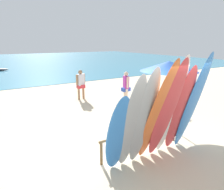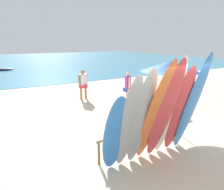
{
  "view_description": "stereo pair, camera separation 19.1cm",
  "coord_description": "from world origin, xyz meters",
  "views": [
    {
      "loc": [
        -3.36,
        -4.02,
        3.0
      ],
      "look_at": [
        0.0,
        1.62,
        1.26
      ],
      "focal_mm": 32.87,
      "sensor_mm": 36.0,
      "label": 1
    },
    {
      "loc": [
        -3.19,
        -4.12,
        3.0
      ],
      "look_at": [
        0.0,
        1.62,
        1.26
      ],
      "focal_mm": 32.87,
      "sensor_mm": 36.0,
      "label": 2
    }
  ],
  "objects": [
    {
      "name": "ground",
      "position": [
        0.0,
        14.0,
        0.0
      ],
      "size": [
        60.0,
        60.0,
        0.0
      ],
      "primitive_type": "plane",
      "color": "beige"
    },
    {
      "name": "ocean_water",
      "position": [
        0.0,
        30.23,
        0.01
      ],
      "size": [
        60.0,
        40.0,
        0.02
      ],
      "primitive_type": "cube",
      "color": "teal",
      "rests_on": "ground"
    },
    {
      "name": "surfboard_rack",
      "position": [
        0.0,
        0.0,
        0.51
      ],
      "size": [
        2.66,
        0.07,
        0.65
      ],
      "color": "brown",
      "rests_on": "ground"
    },
    {
      "name": "surfboard_blue_0",
      "position": [
        -1.11,
        -0.51,
        0.98
      ],
      "size": [
        0.61,
        0.66,
        1.95
      ],
      "primitive_type": "ellipsoid",
      "rotation": [
        0.28,
        0.0,
        -0.06
      ],
      "color": "#337AD1",
      "rests_on": "ground"
    },
    {
      "name": "surfboard_grey_1",
      "position": [
        -0.8,
        -0.58,
        1.19
      ],
      "size": [
        0.54,
        0.79,
        2.39
      ],
      "primitive_type": "ellipsoid",
      "rotation": [
        0.28,
        0.0,
        0.04
      ],
      "color": "#999EA3",
      "rests_on": "ground"
    },
    {
      "name": "surfboard_grey_2",
      "position": [
        -0.47,
        -0.61,
        1.26
      ],
      "size": [
        0.57,
        0.81,
        2.51
      ],
      "primitive_type": "ellipsoid",
      "rotation": [
        0.28,
        0.0,
        0.03
      ],
      "color": "#999EA3",
      "rests_on": "ground"
    },
    {
      "name": "surfboard_orange_3",
      "position": [
        -0.14,
        -0.68,
        1.34
      ],
      "size": [
        0.6,
        1.09,
        2.69
      ],
      "primitive_type": "ellipsoid",
      "rotation": [
        0.36,
        0.0,
        0.07
      ],
      "color": "orange",
      "rests_on": "ground"
    },
    {
      "name": "surfboard_red_4",
      "position": [
        0.14,
        -0.7,
        1.34
      ],
      "size": [
        0.55,
        1.01,
        2.69
      ],
      "primitive_type": "ellipsoid",
      "rotation": [
        0.34,
        0.0,
        -0.01
      ],
      "color": "#D13D42",
      "rests_on": "ground"
    },
    {
      "name": "surfboard_white_5",
      "position": [
        0.45,
        -0.56,
        1.36
      ],
      "size": [
        0.52,
        0.83,
        2.73
      ],
      "primitive_type": "ellipsoid",
      "rotation": [
        0.27,
        0.0,
        0.01
      ],
      "color": "white",
      "rests_on": "ground"
    },
    {
      "name": "surfboard_red_6",
      "position": [
        0.78,
        -0.56,
        1.23
      ],
      "size": [
        0.59,
        0.83,
        2.47
      ],
      "primitive_type": "ellipsoid",
      "rotation": [
        0.29,
        0.0,
        -0.08
      ],
      "color": "#D13D42",
      "rests_on": "ground"
    },
    {
      "name": "surfboard_blue_7",
      "position": [
        1.13,
        -0.65,
        1.39
      ],
      "size": [
        0.56,
        0.91,
        2.77
      ],
      "primitive_type": "ellipsoid",
      "rotation": [
        0.29,
        0.0,
        0.07
      ],
      "color": "#337AD1",
      "rests_on": "ground"
    },
    {
      "name": "beachgoer_photographing",
      "position": [
        2.24,
        4.05,
        0.91
      ],
      "size": [
        0.41,
        0.57,
        1.57
      ],
      "rotation": [
        0.0,
        0.0,
        4.41
      ],
      "color": "beige",
      "rests_on": "ground"
    },
    {
      "name": "beachgoer_near_rack",
      "position": [
        0.61,
        5.84,
        0.9
      ],
      "size": [
        0.57,
        0.31,
        1.56
      ],
      "rotation": [
        0.0,
        0.0,
        0.32
      ],
      "color": "#9E704C",
      "rests_on": "ground"
    },
    {
      "name": "beach_chair_red",
      "position": [
        2.6,
        3.14,
        0.43
      ],
      "size": [
        0.68,
        0.82,
        0.81
      ],
      "rotation": [
        0.0,
        0.0,
        0.29
      ],
      "color": "#B7B7BC",
      "rests_on": "ground"
    },
    {
      "name": "beach_chair_blue",
      "position": [
        3.1,
        1.76,
        0.43
      ],
      "size": [
        0.53,
        0.7,
        0.82
      ],
      "rotation": [
        0.0,
        0.0,
        0.05
      ],
      "color": "#B7B7BC",
      "rests_on": "ground"
    },
    {
      "name": "beach_umbrella",
      "position": [
        1.94,
        1.05,
        2.16
      ],
      "size": [
        1.98,
        1.98,
        2.33
      ],
      "color": "silver",
      "rests_on": "ground"
    }
  ]
}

